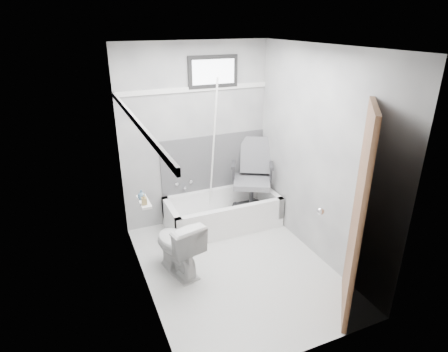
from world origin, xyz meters
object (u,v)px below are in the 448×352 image
office_chair (252,177)px  soap_bottle_a (144,199)px  bathtub (223,212)px  soap_bottle_b (141,194)px  door (405,227)px  toilet (178,246)px

office_chair → soap_bottle_a: bearing=-126.1°
bathtub → office_chair: size_ratio=1.49×
bathtub → soap_bottle_b: size_ratio=14.56×
door → soap_bottle_a: size_ratio=17.08×
door → soap_bottle_a: 2.41m
bathtub → door: (0.75, -2.21, 0.79)m
office_chair → toilet: size_ratio=1.49×
office_chair → toilet: office_chair is taller
door → soap_bottle_a: door is taller
soap_bottle_b → office_chair: bearing=22.0°
door → soap_bottle_b: size_ratio=19.41×
bathtub → soap_bottle_a: 1.58m
office_chair → soap_bottle_a: office_chair is taller
toilet → soap_bottle_b: 0.72m
bathtub → soap_bottle_a: (-1.17, -0.75, 0.76)m
toilet → soap_bottle_b: soap_bottle_b is taller
soap_bottle_b → bathtub: bearing=27.4°
office_chair → soap_bottle_b: 1.79m
toilet → soap_bottle_a: 0.71m
bathtub → soap_bottle_b: (-1.17, -0.61, 0.75)m
bathtub → soap_bottle_b: soap_bottle_b is taller
soap_bottle_b → soap_bottle_a: bearing=-90.0°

